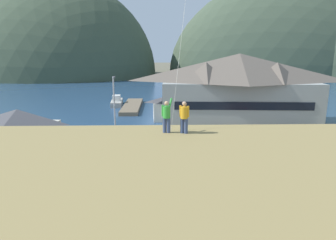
# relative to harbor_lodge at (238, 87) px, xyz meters

# --- Properties ---
(ground_plane) EXTENTS (600.00, 600.00, 0.00)m
(ground_plane) POSITION_rel_harbor_lodge_xyz_m (-11.05, -20.98, -5.53)
(ground_plane) COLOR #66604C
(parking_lot_pad) EXTENTS (40.00, 20.00, 0.10)m
(parking_lot_pad) POSITION_rel_harbor_lodge_xyz_m (-11.05, -15.98, -5.48)
(parking_lot_pad) COLOR gray
(parking_lot_pad) RESTS_ON ground
(bay_water) EXTENTS (360.00, 84.00, 0.03)m
(bay_water) POSITION_rel_harbor_lodge_xyz_m (-11.05, 39.02, -5.51)
(bay_water) COLOR navy
(bay_water) RESTS_ON ground
(far_hill_west_ridge) EXTENTS (82.87, 71.28, 83.36)m
(far_hill_west_ridge) POSITION_rel_harbor_lodge_xyz_m (-55.18, 94.35, -5.53)
(far_hill_west_ridge) COLOR #3D4C38
(far_hill_west_ridge) RESTS_ON ground
(far_hill_east_peak) EXTENTS (107.89, 64.18, 88.23)m
(far_hill_east_peak) POSITION_rel_harbor_lodge_xyz_m (46.71, 96.32, -5.53)
(far_hill_east_peak) COLOR #42513D
(far_hill_east_peak) RESTS_ON ground
(far_hill_center_saddle) EXTENTS (81.03, 75.51, 89.18)m
(far_hill_center_saddle) POSITION_rel_harbor_lodge_xyz_m (72.80, 96.94, -5.53)
(far_hill_center_saddle) COLOR #42513D
(far_hill_center_saddle) RESTS_ON ground
(harbor_lodge) EXTENTS (23.87, 11.17, 10.40)m
(harbor_lodge) POSITION_rel_harbor_lodge_xyz_m (0.00, 0.00, 0.00)
(harbor_lodge) COLOR #999E99
(harbor_lodge) RESTS_ON ground
(storage_shed_near_lot) EXTENTS (7.83, 5.38, 4.97)m
(storage_shed_near_lot) POSITION_rel_harbor_lodge_xyz_m (-25.93, -13.41, -2.95)
(storage_shed_near_lot) COLOR beige
(storage_shed_near_lot) RESTS_ON ground
(storage_shed_waterside) EXTENTS (6.64, 4.25, 4.11)m
(storage_shed_waterside) POSITION_rel_harbor_lodge_xyz_m (-9.63, 2.86, -3.40)
(storage_shed_waterside) COLOR beige
(storage_shed_waterside) RESTS_ON ground
(wharf_dock) EXTENTS (3.20, 15.22, 0.70)m
(wharf_dock) POSITION_rel_harbor_lodge_xyz_m (-16.99, 13.14, -5.18)
(wharf_dock) COLOR #70604C
(wharf_dock) RESTS_ON ground
(moored_boat_wharfside) EXTENTS (2.79, 7.01, 2.16)m
(moored_boat_wharfside) POSITION_rel_harbor_lodge_xyz_m (-20.42, 16.21, -4.81)
(moored_boat_wharfside) COLOR #A8A399
(moored_boat_wharfside) RESTS_ON ground
(parked_car_back_row_right) EXTENTS (4.31, 2.27, 1.82)m
(parked_car_back_row_right) POSITION_rel_harbor_lodge_xyz_m (1.09, -20.10, -4.46)
(parked_car_back_row_right) COLOR silver
(parked_car_back_row_right) RESTS_ON parking_lot_pad
(parked_car_mid_row_far) EXTENTS (4.27, 2.19, 1.82)m
(parked_car_mid_row_far) POSITION_rel_harbor_lodge_xyz_m (-7.76, -19.76, -4.46)
(parked_car_mid_row_far) COLOR red
(parked_car_mid_row_far) RESTS_ON parking_lot_pad
(parked_car_corner_spot) EXTENTS (4.34, 2.35, 1.82)m
(parked_car_corner_spot) POSITION_rel_harbor_lodge_xyz_m (5.27, -14.91, -4.46)
(parked_car_corner_spot) COLOR #9EA3A8
(parked_car_corner_spot) RESTS_ON parking_lot_pad
(parked_car_front_row_silver) EXTENTS (4.24, 2.13, 1.82)m
(parked_car_front_row_silver) POSITION_rel_harbor_lodge_xyz_m (-22.10, -21.31, -4.46)
(parked_car_front_row_silver) COLOR #9EA3A8
(parked_car_front_row_silver) RESTS_ON parking_lot_pad
(parked_car_back_row_left) EXTENTS (4.33, 2.33, 1.82)m
(parked_car_back_row_left) POSITION_rel_harbor_lodge_xyz_m (-12.65, -15.14, -4.46)
(parked_car_back_row_left) COLOR silver
(parked_car_back_row_left) RESTS_ON parking_lot_pad
(parked_car_mid_row_center) EXTENTS (4.32, 2.29, 1.82)m
(parked_car_mid_row_center) POSITION_rel_harbor_lodge_xyz_m (-6.76, -15.25, -4.46)
(parked_car_mid_row_center) COLOR #236633
(parked_car_mid_row_center) RESTS_ON parking_lot_pad
(parked_car_lone_by_shed) EXTENTS (4.21, 2.08, 1.82)m
(parked_car_lone_by_shed) POSITION_rel_harbor_lodge_xyz_m (0.78, -14.14, -4.46)
(parked_car_lone_by_shed) COLOR red
(parked_car_lone_by_shed) RESTS_ON parking_lot_pad
(parked_car_front_row_end) EXTENTS (4.21, 2.07, 1.82)m
(parked_car_front_row_end) POSITION_rel_harbor_lodge_xyz_m (-14.08, -19.65, -4.46)
(parked_car_front_row_end) COLOR slate
(parked_car_front_row_end) RESTS_ON parking_lot_pad
(parked_car_mid_row_near) EXTENTS (4.25, 2.16, 1.82)m
(parked_car_mid_row_near) POSITION_rel_harbor_lodge_xyz_m (-17.95, -15.42, -4.46)
(parked_car_mid_row_near) COLOR #236633
(parked_car_mid_row_near) RESTS_ON parking_lot_pad
(parking_light_pole) EXTENTS (0.24, 0.78, 7.87)m
(parking_light_pole) POSITION_rel_harbor_lodge_xyz_m (-16.62, -10.43, -0.95)
(parking_light_pole) COLOR #ADADB2
(parking_light_pole) RESTS_ON parking_lot_pad
(person_kite_flyer) EXTENTS (0.60, 0.62, 1.86)m
(person_kite_flyer) POSITION_rel_harbor_lodge_xyz_m (-11.16, -27.03, 1.68)
(person_kite_flyer) COLOR #384770
(person_kite_flyer) RESTS_ON grassy_hill_foreground
(person_companion) EXTENTS (0.51, 0.40, 1.74)m
(person_companion) POSITION_rel_harbor_lodge_xyz_m (-10.22, -27.19, 1.66)
(person_companion) COLOR #384770
(person_companion) RESTS_ON grassy_hill_foreground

